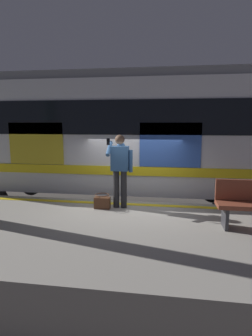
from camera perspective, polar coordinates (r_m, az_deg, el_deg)
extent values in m
plane|color=#4C4742|center=(7.29, 1.17, -14.15)|extent=(23.46, 23.46, 0.00)
cube|color=#9E998E|center=(5.40, -1.46, -17.43)|extent=(14.22, 3.76, 0.95)
cube|color=yellow|center=(6.68, 0.87, -7.63)|extent=(13.93, 0.16, 0.01)
cube|color=slate|center=(8.28, 2.16, -10.61)|extent=(18.48, 0.08, 0.16)
cube|color=slate|center=(9.63, 3.10, -7.70)|extent=(18.48, 0.08, 0.16)
cube|color=silver|center=(8.63, -3.17, 6.77)|extent=(10.47, 2.77, 3.13)
cube|color=gray|center=(8.72, -3.27, 17.91)|extent=(10.26, 2.55, 0.24)
cube|color=black|center=(7.26, -5.46, 10.56)|extent=(9.95, 0.03, 0.90)
cube|color=yellow|center=(7.37, -5.29, -0.47)|extent=(9.95, 0.03, 0.24)
cube|color=#3359B2|center=(7.07, 9.26, 4.79)|extent=(1.57, 0.02, 1.15)
cube|color=gold|center=(7.92, -18.42, 4.92)|extent=(1.57, 0.02, 1.15)
cylinder|color=black|center=(11.10, -19.39, -3.26)|extent=(0.84, 0.12, 0.84)
cylinder|color=black|center=(7.89, 20.49, -8.42)|extent=(0.84, 0.12, 0.84)
cylinder|color=black|center=(9.98, 17.88, -4.57)|extent=(0.84, 0.12, 0.84)
cylinder|color=#262628|center=(6.32, -0.46, -4.50)|extent=(0.14, 0.14, 0.88)
cylinder|color=#262628|center=(6.35, -2.07, -4.44)|extent=(0.14, 0.14, 0.88)
cube|color=#2D517F|center=(6.20, -1.29, 2.02)|extent=(0.40, 0.24, 0.56)
sphere|color=#2D517F|center=(6.33, -1.06, 4.56)|extent=(0.20, 0.20, 0.20)
sphere|color=#997051|center=(6.16, -1.31, 6.01)|extent=(0.22, 0.22, 0.22)
cylinder|color=#2D517F|center=(6.17, 1.00, 1.46)|extent=(0.09, 0.09, 0.51)
cylinder|color=#2D517F|center=(6.14, -3.55, 4.11)|extent=(0.09, 0.42, 0.33)
cube|color=black|center=(6.03, -3.76, 5.53)|extent=(0.07, 0.02, 0.15)
cube|color=#59331E|center=(6.37, -5.02, -7.32)|extent=(0.36, 0.17, 0.26)
torus|color=#59331E|center=(6.31, -5.05, -5.65)|extent=(0.33, 0.33, 0.02)
cube|color=#333338|center=(5.53, 20.13, -9.50)|extent=(0.06, 0.40, 0.45)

